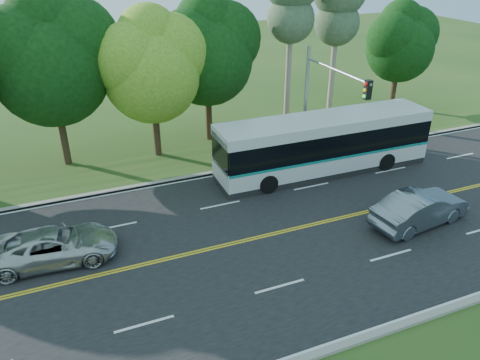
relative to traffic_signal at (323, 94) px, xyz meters
name	(u,v)px	position (x,y,z in m)	size (l,w,h in m)	color
ground	(256,238)	(-6.49, -5.40, -4.67)	(120.00, 120.00, 0.00)	#264818
road	(256,238)	(-6.49, -5.40, -4.66)	(60.00, 14.00, 0.02)	black
curb_north	(207,174)	(-6.49, 1.75, -4.60)	(60.00, 0.30, 0.15)	gray
curb_south	(341,346)	(-6.49, -12.55, -4.60)	(60.00, 0.30, 0.15)	gray
grass_verge	(197,162)	(-6.49, 3.60, -4.62)	(60.00, 4.00, 0.10)	#264818
lane_markings	(254,238)	(-6.59, -5.40, -4.65)	(57.60, 13.82, 0.00)	gold
tree_row	(91,51)	(-11.65, 6.73, 2.06)	(44.70, 9.10, 13.84)	black
bougainvillea_hedge	(305,140)	(0.69, 2.75, -3.95)	(9.50, 2.25, 1.50)	maroon
traffic_signal	(323,94)	(0.00, 0.00, 0.00)	(0.42, 6.10, 7.00)	#92959A
transit_bus	(324,145)	(0.08, -0.39, -2.97)	(13.03, 3.00, 3.40)	silver
sedan	(420,209)	(1.37, -7.27, -3.80)	(1.80, 5.16, 1.70)	slate
suv	(55,246)	(-15.19, -3.64, -3.92)	(2.43, 5.27, 1.47)	#B8BABD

